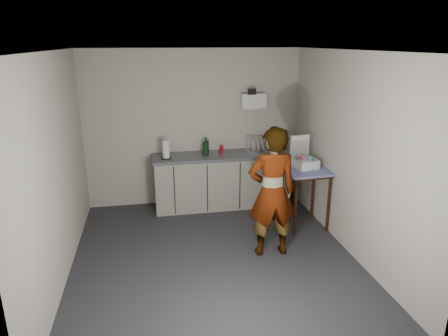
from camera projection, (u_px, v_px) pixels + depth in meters
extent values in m
plane|color=#242429|center=(214.00, 257.00, 5.23)|extent=(4.00, 4.00, 0.00)
cube|color=beige|center=(194.00, 128.00, 6.70)|extent=(3.60, 0.02, 2.60)
cube|color=beige|center=(350.00, 155.00, 5.16)|extent=(0.02, 4.00, 2.60)
cube|color=beige|center=(57.00, 171.00, 4.51)|extent=(0.02, 4.00, 2.60)
cube|color=white|center=(212.00, 51.00, 4.44)|extent=(3.60, 4.00, 0.01)
cube|color=black|center=(221.00, 203.00, 6.88)|extent=(2.20, 0.52, 0.08)
cube|color=#B8B3A4|center=(221.00, 181.00, 6.76)|extent=(2.20, 0.58, 0.86)
cube|color=#484A51|center=(220.00, 156.00, 6.62)|extent=(2.24, 0.62, 0.05)
cube|color=black|center=(174.00, 191.00, 6.35)|extent=(0.02, 0.01, 0.80)
cube|color=black|center=(207.00, 188.00, 6.44)|extent=(0.02, 0.01, 0.80)
cube|color=black|center=(240.00, 186.00, 6.54)|extent=(0.01, 0.01, 0.80)
cube|color=black|center=(271.00, 184.00, 6.63)|extent=(0.02, 0.01, 0.80)
cube|color=white|center=(253.00, 101.00, 6.67)|extent=(0.42, 0.16, 0.24)
cube|color=white|center=(252.00, 108.00, 6.76)|extent=(0.30, 0.06, 0.04)
cube|color=black|center=(252.00, 92.00, 6.54)|extent=(0.14, 0.02, 0.10)
cylinder|color=#33190B|center=(295.00, 208.00, 5.71)|extent=(0.05, 0.05, 0.84)
cylinder|color=#33190B|center=(329.00, 205.00, 5.82)|extent=(0.05, 0.05, 0.84)
cylinder|color=#33190B|center=(282.00, 195.00, 6.19)|extent=(0.05, 0.05, 0.84)
cylinder|color=#33190B|center=(313.00, 192.00, 6.31)|extent=(0.05, 0.05, 0.84)
cube|color=#33190B|center=(306.00, 172.00, 5.87)|extent=(0.66, 0.66, 0.04)
cube|color=navy|center=(307.00, 169.00, 5.86)|extent=(0.74, 0.74, 0.03)
imported|color=#B2A593|center=(272.00, 192.00, 5.08)|extent=(0.63, 0.42, 1.72)
imported|color=black|center=(206.00, 146.00, 6.51)|extent=(0.16, 0.16, 0.30)
cylinder|color=red|center=(222.00, 149.00, 6.67)|extent=(0.07, 0.07, 0.13)
cylinder|color=black|center=(207.00, 147.00, 6.57)|extent=(0.07, 0.07, 0.24)
cylinder|color=black|center=(166.00, 158.00, 6.37)|extent=(0.17, 0.17, 0.02)
cylinder|color=white|center=(166.00, 149.00, 6.33)|extent=(0.12, 0.12, 0.29)
cube|color=silver|center=(258.00, 151.00, 6.78)|extent=(0.38, 0.29, 0.02)
cylinder|color=silver|center=(250.00, 146.00, 6.59)|extent=(0.01, 0.01, 0.25)
cylinder|color=silver|center=(270.00, 145.00, 6.65)|extent=(0.01, 0.01, 0.25)
cylinder|color=silver|center=(247.00, 142.00, 6.82)|extent=(0.01, 0.01, 0.25)
cylinder|color=silver|center=(266.00, 141.00, 6.88)|extent=(0.01, 0.01, 0.25)
cylinder|color=white|center=(253.00, 145.00, 6.73)|extent=(0.05, 0.21, 0.21)
cylinder|color=white|center=(257.00, 144.00, 6.74)|extent=(0.05, 0.21, 0.21)
cylinder|color=white|center=(261.00, 144.00, 6.75)|extent=(0.05, 0.21, 0.21)
cube|color=white|center=(305.00, 167.00, 5.90)|extent=(0.38, 0.38, 0.01)
cube|color=white|center=(311.00, 166.00, 5.74)|extent=(0.32, 0.07, 0.12)
cube|color=white|center=(299.00, 160.00, 6.02)|extent=(0.32, 0.07, 0.12)
cube|color=white|center=(296.00, 164.00, 5.82)|extent=(0.07, 0.32, 0.12)
cube|color=white|center=(314.00, 162.00, 5.93)|extent=(0.07, 0.32, 0.12)
cube|color=white|center=(300.00, 146.00, 5.96)|extent=(0.32, 0.07, 0.32)
cylinder|color=white|center=(305.00, 163.00, 5.88)|extent=(0.21, 0.21, 0.12)
sphere|color=#FE5D84|center=(303.00, 159.00, 5.80)|extent=(0.07, 0.07, 0.07)
sphere|color=#4F9CD8|center=(310.00, 158.00, 5.84)|extent=(0.07, 0.07, 0.07)
sphere|color=#53CB7F|center=(303.00, 157.00, 5.90)|extent=(0.07, 0.07, 0.07)
sphere|color=#FE5D84|center=(301.00, 157.00, 5.88)|extent=(0.07, 0.07, 0.07)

